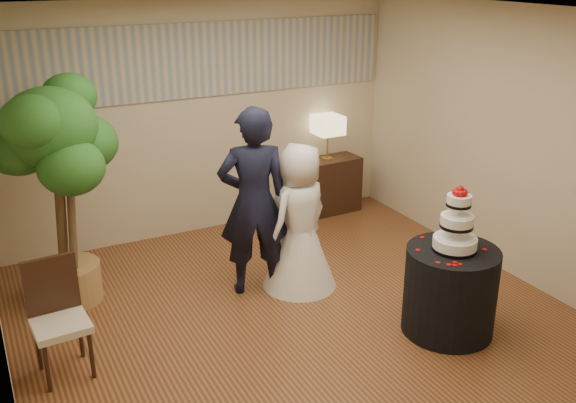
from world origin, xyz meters
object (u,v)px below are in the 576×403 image
console (327,186)px  ficus_tree (59,194)px  wedding_cake (457,218)px  table_lamp (328,138)px  groom (254,202)px  cake_table (450,291)px  side_chair (60,322)px  bride (300,217)px

console → ficus_tree: bearing=-168.0°
wedding_cake → table_lamp: 3.09m
groom → cake_table: bearing=145.9°
wedding_cake → ficus_tree: bearing=143.9°
groom → cake_table: size_ratio=2.33×
cake_table → ficus_tree: (-2.96, 2.16, 0.72)m
console → side_chair: size_ratio=0.91×
ficus_tree → side_chair: (-0.26, -1.24, -0.64)m
side_chair → ficus_tree: bearing=74.4°
console → table_lamp: bearing=0.0°
cake_table → ficus_tree: size_ratio=0.37×
ficus_tree → groom: bearing=-20.5°
wedding_cake → side_chair: wedding_cake is taller
groom → bride: size_ratio=1.26×
cake_table → console: size_ratio=0.93×
bride → table_lamp: (1.30, 1.66, 0.27)m
groom → side_chair: (-1.98, -0.60, -0.47)m
cake_table → side_chair: side_chair is taller
cake_table → ficus_tree: bearing=143.9°
groom → ficus_tree: size_ratio=0.85×
ficus_tree → side_chair: size_ratio=2.31×
console → table_lamp: 0.66m
bride → ficus_tree: ficus_tree is taller
console → ficus_tree: 3.66m
wedding_cake → console: (0.51, 3.04, -0.74)m
cake_table → side_chair: 3.34m
groom → ficus_tree: ficus_tree is taller
wedding_cake → side_chair: bearing=164.1°
wedding_cake → ficus_tree: size_ratio=0.27×
groom → table_lamp: (1.75, 1.53, 0.07)m
cake_table → ficus_tree: 3.73m
wedding_cake → table_lamp: bearing=80.5°
cake_table → wedding_cake: size_ratio=1.38×
cake_table → table_lamp: (0.51, 3.04, 0.62)m
groom → wedding_cake: (1.24, -1.51, 0.15)m
bride → cake_table: 1.64m
table_lamp → ficus_tree: ficus_tree is taller
side_chair → bride: bearing=7.1°
cake_table → wedding_cake: wedding_cake is taller
cake_table → ficus_tree: ficus_tree is taller
groom → cake_table: groom is taller
bride → side_chair: 2.49m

